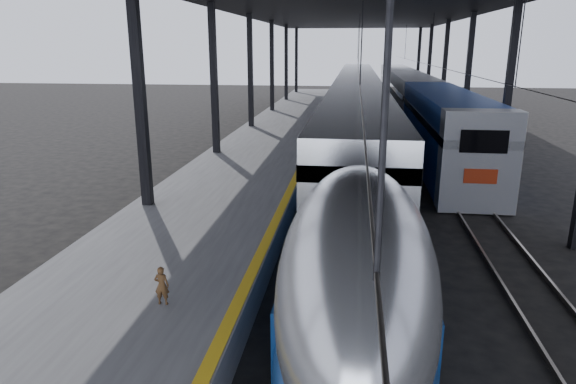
# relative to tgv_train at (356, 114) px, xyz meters

# --- Properties ---
(ground) EXTENTS (160.00, 160.00, 0.00)m
(ground) POSITION_rel_tgv_train_xyz_m (-2.00, -24.20, -2.14)
(ground) COLOR black
(ground) RESTS_ON ground
(platform) EXTENTS (6.00, 80.00, 1.00)m
(platform) POSITION_rel_tgv_train_xyz_m (-5.50, -4.20, -1.64)
(platform) COLOR #4C4C4F
(platform) RESTS_ON ground
(yellow_strip) EXTENTS (0.30, 80.00, 0.01)m
(yellow_strip) POSITION_rel_tgv_train_xyz_m (-2.70, -4.20, -1.13)
(yellow_strip) COLOR gold
(yellow_strip) RESTS_ON platform
(rails) EXTENTS (6.52, 80.00, 0.16)m
(rails) POSITION_rel_tgv_train_xyz_m (2.50, -4.20, -2.06)
(rails) COLOR slate
(rails) RESTS_ON ground
(canopy) EXTENTS (18.00, 75.00, 9.47)m
(canopy) POSITION_rel_tgv_train_xyz_m (-0.10, -4.20, 6.98)
(canopy) COLOR black
(canopy) RESTS_ON ground
(tgv_train) EXTENTS (3.19, 65.20, 4.57)m
(tgv_train) POSITION_rel_tgv_train_xyz_m (0.00, 0.00, 0.00)
(tgv_train) COLOR silver
(tgv_train) RESTS_ON ground
(second_train) EXTENTS (3.12, 56.05, 4.29)m
(second_train) POSITION_rel_tgv_train_xyz_m (5.00, 11.32, 0.04)
(second_train) COLOR navy
(second_train) RESTS_ON ground
(child) EXTENTS (0.35, 0.23, 0.93)m
(child) POSITION_rel_tgv_train_xyz_m (-4.41, -26.68, -0.67)
(child) COLOR #4E321A
(child) RESTS_ON platform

